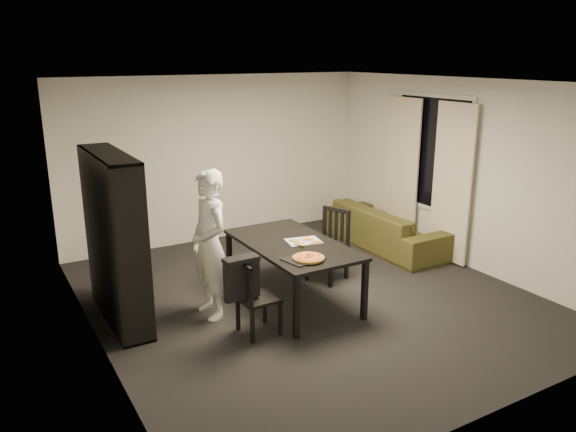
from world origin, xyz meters
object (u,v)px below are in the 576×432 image
dining_table (292,248)px  person (210,245)px  chair_right (331,239)px  bookshelf (115,239)px  sofa (385,227)px  chair_left (252,293)px  pepperoni_pizza (308,258)px  baking_tray (303,259)px

dining_table → person: person is taller
chair_right → person: size_ratio=0.56×
bookshelf → sofa: 4.25m
chair_left → chair_right: size_ratio=0.89×
bookshelf → sofa: size_ratio=0.87×
bookshelf → chair_left: bearing=-44.9°
sofa → pepperoni_pizza: bearing=123.3°
bookshelf → baking_tray: size_ratio=4.75×
chair_left → baking_tray: (0.63, -0.01, 0.27)m
dining_table → sofa: size_ratio=0.82×
bookshelf → chair_right: 2.78m
chair_left → chair_right: 1.87m
sofa → chair_left: bearing=116.4°
baking_tray → sofa: 2.92m
person → bookshelf: bearing=-119.4°
chair_left → person: (-0.19, 0.66, 0.37)m
chair_right → pepperoni_pizza: (-0.97, -0.96, 0.23)m
person → pepperoni_pizza: bearing=46.1°
bookshelf → chair_left: 1.64m
chair_right → pepperoni_pizza: chair_right is taller
chair_left → dining_table: bearing=-58.1°
bookshelf → pepperoni_pizza: (1.78, -1.16, -0.18)m
chair_right → sofa: (1.44, 0.62, -0.22)m
bookshelf → baking_tray: 2.08m
dining_table → baking_tray: bearing=-108.4°
baking_tray → sofa: (2.44, 1.53, -0.43)m
pepperoni_pizza → dining_table: bearing=76.4°
chair_right → bookshelf: bearing=-115.6°
person → baking_tray: person is taller
bookshelf → person: bearing=-25.7°
bookshelf → chair_left: bookshelf is taller
bookshelf → person: bookshelf is taller
chair_right → baking_tray: chair_right is taller
baking_tray → pepperoni_pizza: pepperoni_pizza is taller
bookshelf → person: 1.03m
chair_left → pepperoni_pizza: bearing=-96.2°
pepperoni_pizza → sofa: (2.41, 1.58, -0.45)m
dining_table → baking_tray: (-0.18, -0.54, 0.07)m
chair_right → sofa: 1.58m
baking_tray → pepperoni_pizza: (0.04, -0.05, 0.02)m
bookshelf → chair_left: size_ratio=2.26×
dining_table → sofa: dining_table is taller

